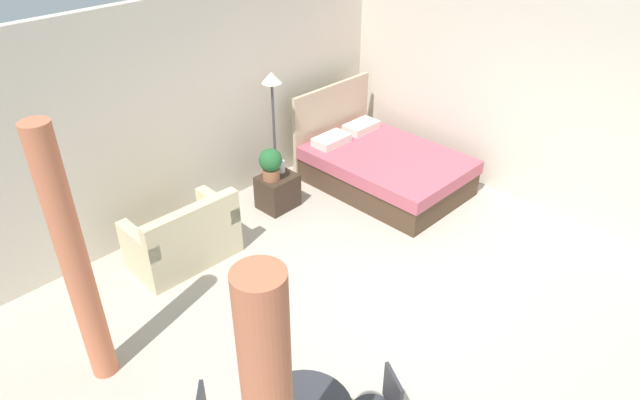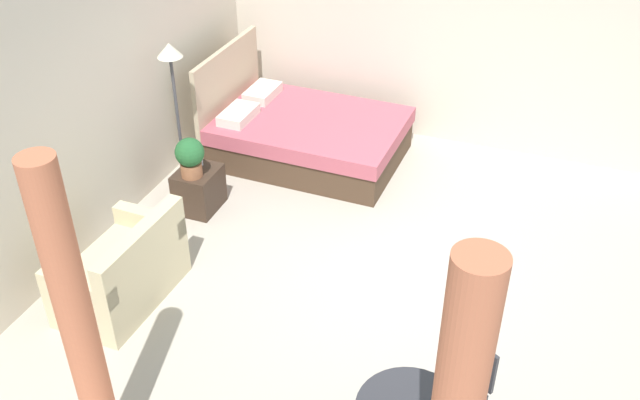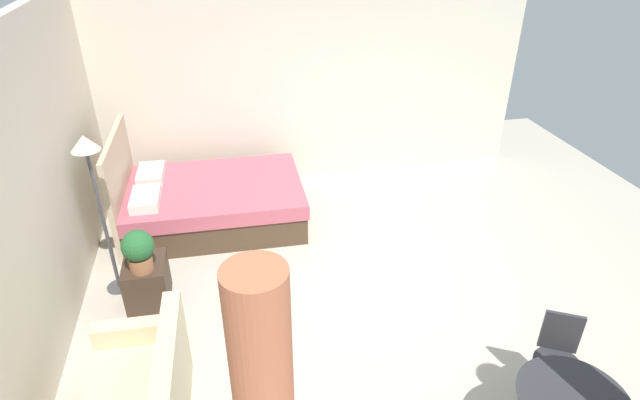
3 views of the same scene
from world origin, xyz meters
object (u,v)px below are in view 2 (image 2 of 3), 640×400
bed (304,135)px  potted_plant (190,156)px  floor_lamp (173,76)px  vase (197,158)px  nightstand (199,189)px  cafe_chair_near_couch (469,383)px  couch (123,273)px

bed → potted_plant: (-1.55, 0.67, 0.42)m
potted_plant → floor_lamp: (0.39, 0.35, 0.69)m
vase → floor_lamp: floor_lamp is taller
bed → potted_plant: bearing=156.8°
vase → floor_lamp: 0.92m
bed → floor_lamp: size_ratio=1.28×
nightstand → cafe_chair_near_couch: size_ratio=0.60×
vase → cafe_chair_near_couch: size_ratio=0.20×
floor_lamp → vase: bearing=-119.8°
couch → vase: bearing=4.7°
bed → cafe_chair_near_couch: bearing=-141.9°
vase → floor_lamp: bearing=60.2°
bed → floor_lamp: floor_lamp is taller
nightstand → floor_lamp: 1.26m
bed → floor_lamp: 1.90m
couch → cafe_chair_near_couch: 3.28m
floor_lamp → cafe_chair_near_couch: 4.41m
bed → cafe_chair_near_couch: (-3.41, -2.67, 0.21)m
couch → cafe_chair_near_couch: (-0.37, -3.25, 0.21)m
bed → cafe_chair_near_couch: size_ratio=2.69×
couch → floor_lamp: (1.87, 0.44, 1.10)m
couch → potted_plant: 1.54m
nightstand → floor_lamp: bearing=50.1°
nightstand → bed: bearing=-24.7°
couch → vase: couch is taller
bed → vase: bearing=151.7°
vase → cafe_chair_near_couch: 3.97m
bed → couch: bed is taller
couch → potted_plant: potted_plant is taller
couch → nightstand: size_ratio=2.47×
floor_lamp → cafe_chair_near_couch: (-2.25, -3.69, -0.89)m
couch → vase: (1.70, 0.14, 0.25)m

